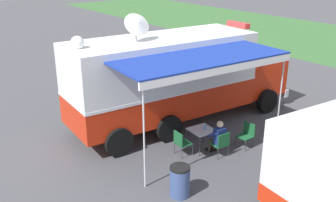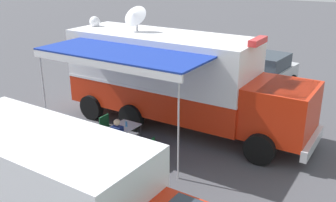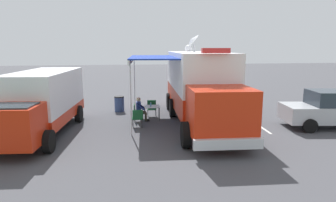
# 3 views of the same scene
# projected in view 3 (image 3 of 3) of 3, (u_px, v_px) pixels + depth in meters

# --- Properties ---
(ground_plane) EXTENTS (100.00, 100.00, 0.00)m
(ground_plane) POSITION_uv_depth(u_px,v_px,m) (197.00, 119.00, 15.49)
(ground_plane) COLOR #47474C
(lot_stripe) EXTENTS (0.47, 4.80, 0.01)m
(lot_stripe) POSITION_uv_depth(u_px,v_px,m) (251.00, 120.00, 15.08)
(lot_stripe) COLOR silver
(lot_stripe) RESTS_ON ground
(command_truck) EXTENTS (5.26, 9.64, 4.53)m
(command_truck) POSITION_uv_depth(u_px,v_px,m) (199.00, 84.00, 14.40)
(command_truck) COLOR red
(command_truck) RESTS_ON ground
(folding_table) EXTENTS (0.86, 0.86, 0.73)m
(folding_table) POSITION_uv_depth(u_px,v_px,m) (152.00, 107.00, 15.10)
(folding_table) COLOR silver
(folding_table) RESTS_ON ground
(water_bottle) EXTENTS (0.07, 0.07, 0.22)m
(water_bottle) POSITION_uv_depth(u_px,v_px,m) (151.00, 105.00, 14.98)
(water_bottle) COLOR #4C99D8
(water_bottle) RESTS_ON folding_table
(folding_chair_at_table) EXTENTS (0.51, 0.51, 0.87)m
(folding_chair_at_table) POSITION_uv_depth(u_px,v_px,m) (137.00, 111.00, 14.87)
(folding_chair_at_table) COLOR #19562D
(folding_chair_at_table) RESTS_ON ground
(folding_chair_beside_table) EXTENTS (0.51, 0.51, 0.87)m
(folding_chair_beside_table) POSITION_uv_depth(u_px,v_px,m) (152.00, 107.00, 15.96)
(folding_chair_beside_table) COLOR #19562D
(folding_chair_beside_table) RESTS_ON ground
(folding_chair_spare_by_truck) EXTENTS (0.51, 0.51, 0.87)m
(folding_chair_spare_by_truck) POSITION_uv_depth(u_px,v_px,m) (138.00, 117.00, 13.68)
(folding_chair_spare_by_truck) COLOR #19562D
(folding_chair_spare_by_truck) RESTS_ON ground
(seated_responder) EXTENTS (0.68, 0.58, 1.25)m
(seated_responder) POSITION_uv_depth(u_px,v_px,m) (140.00, 109.00, 14.86)
(seated_responder) COLOR navy
(seated_responder) RESTS_ON ground
(trash_bin) EXTENTS (0.57, 0.57, 0.91)m
(trash_bin) POSITION_uv_depth(u_px,v_px,m) (119.00, 104.00, 17.15)
(trash_bin) COLOR #384C7F
(trash_bin) RESTS_ON ground
(support_truck) EXTENTS (2.86, 6.97, 2.70)m
(support_truck) POSITION_uv_depth(u_px,v_px,m) (42.00, 103.00, 12.59)
(support_truck) COLOR white
(support_truck) RESTS_ON ground
(car_behind_truck) EXTENTS (4.42, 2.49, 1.76)m
(car_behind_truck) POSITION_uv_depth(u_px,v_px,m) (330.00, 109.00, 13.63)
(car_behind_truck) COLOR #B2B5BA
(car_behind_truck) RESTS_ON ground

